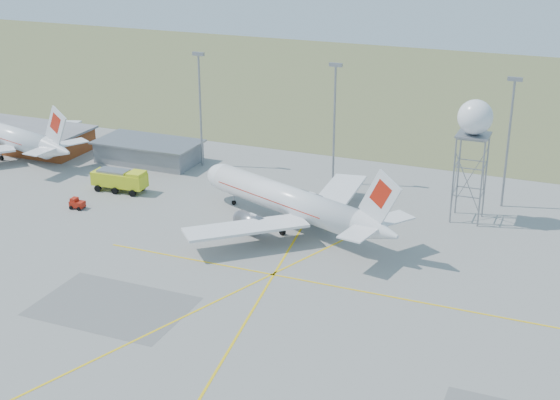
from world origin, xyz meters
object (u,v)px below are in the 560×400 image
at_px(airliner_main, 290,202).
at_px(fire_truck, 121,181).
at_px(airliner_far, 8,137).
at_px(baggage_tug, 77,205).
at_px(radar_tower, 472,154).

bearing_deg(airliner_main, fire_truck, 16.69).
xyz_separation_m(airliner_main, airliner_far, (-61.43, 11.62, -0.24)).
xyz_separation_m(airliner_main, baggage_tug, (-33.25, -6.08, -3.27)).
height_order(radar_tower, baggage_tug, radar_tower).
relative_size(radar_tower, fire_truck, 1.98).
xyz_separation_m(radar_tower, fire_truck, (-54.78, -9.50, -8.57)).
relative_size(fire_truck, baggage_tug, 4.11).
distance_m(airliner_far, fire_truck, 31.39).
distance_m(radar_tower, fire_truck, 56.25).
distance_m(airliner_far, baggage_tug, 33.42).
relative_size(airliner_far, fire_truck, 3.74).
xyz_separation_m(airliner_far, radar_tower, (84.96, 1.09, 6.65)).
relative_size(airliner_main, baggage_tug, 15.94).
bearing_deg(airliner_far, airliner_main, -174.43).
bearing_deg(airliner_main, baggage_tug, 32.92).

